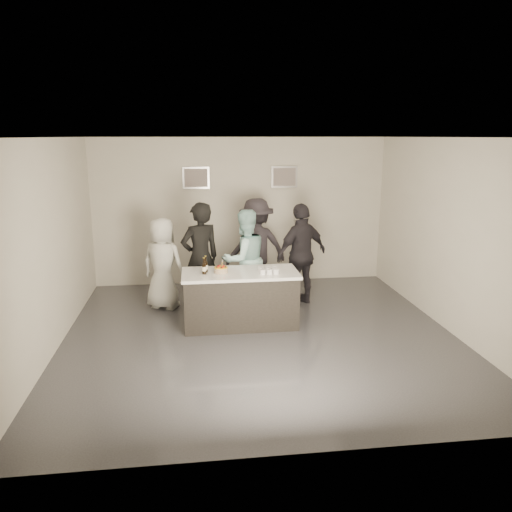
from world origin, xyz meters
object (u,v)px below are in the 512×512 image
object	(u,v)px
person_main_black	(200,258)
person_guest_right	(302,254)
beer_bottle_a	(206,264)
beer_bottle_b	(204,266)
person_guest_left	(163,264)
person_guest_back	(256,247)
person_main_blue	(245,259)
cake	(221,270)
bar_counter	(240,299)

from	to	relation	value
person_main_black	person_guest_right	size ratio (longest dim) A/B	1.04
beer_bottle_a	beer_bottle_b	bearing A→B (deg)	-104.12
person_guest_left	person_guest_back	world-z (taller)	person_guest_back
beer_bottle_b	person_guest_left	bearing A→B (deg)	123.27
beer_bottle_b	person_main_blue	distance (m)	1.18
cake	person_main_black	xyz separation A→B (m)	(-0.31, 0.71, 0.03)
person_guest_right	person_guest_back	distance (m)	1.02
person_main_black	person_guest_back	xyz separation A→B (m)	(1.10, 0.95, -0.04)
beer_bottle_a	person_guest_back	size ratio (longest dim) A/B	0.14
beer_bottle_b	person_main_blue	xyz separation A→B (m)	(0.74, 0.91, -0.14)
beer_bottle_b	person_guest_left	world-z (taller)	person_guest_left
bar_counter	person_main_black	xyz separation A→B (m)	(-0.62, 0.72, 0.52)
person_main_blue	person_guest_left	world-z (taller)	person_main_blue
cake	person_guest_right	size ratio (longest dim) A/B	0.12
beer_bottle_b	person_guest_right	xyz separation A→B (m)	(1.79, 1.01, -0.10)
cake	person_guest_right	bearing A→B (deg)	32.12
bar_counter	beer_bottle_a	bearing A→B (deg)	174.63
person_guest_left	person_guest_right	distance (m)	2.49
bar_counter	cake	bearing A→B (deg)	179.84
person_main_black	beer_bottle_a	bearing A→B (deg)	71.58
bar_counter	beer_bottle_b	world-z (taller)	beer_bottle_b
person_main_blue	person_guest_right	world-z (taller)	person_guest_right
beer_bottle_b	person_guest_right	size ratio (longest dim) A/B	0.14
person_guest_left	beer_bottle_b	bearing A→B (deg)	149.57
beer_bottle_b	person_main_black	size ratio (longest dim) A/B	0.13
beer_bottle_a	person_guest_right	size ratio (longest dim) A/B	0.14
person_main_black	beer_bottle_b	bearing A→B (deg)	68.73
person_main_blue	person_guest_right	xyz separation A→B (m)	(1.05, 0.10, 0.04)
beer_bottle_a	person_main_blue	xyz separation A→B (m)	(0.71, 0.80, -0.14)
person_main_black	person_guest_left	world-z (taller)	person_main_black
person_main_black	person_guest_back	world-z (taller)	person_main_black
beer_bottle_b	person_main_black	bearing A→B (deg)	93.39
beer_bottle_a	beer_bottle_b	size ratio (longest dim) A/B	1.00
person_main_black	person_guest_right	distance (m)	1.85
person_guest_right	beer_bottle_a	bearing A→B (deg)	-0.69
person_guest_back	cake	bearing A→B (deg)	51.17
person_guest_right	person_guest_back	bearing A→B (deg)	-72.02
beer_bottle_b	person_guest_left	distance (m)	1.30
person_guest_left	person_guest_right	bearing A→B (deg)	-155.10
bar_counter	person_guest_back	distance (m)	1.80
person_main_black	person_guest_right	bearing A→B (deg)	162.77
bar_counter	person_guest_right	distance (m)	1.62
person_main_blue	person_guest_back	bearing A→B (deg)	-134.45
person_guest_right	bar_counter	bearing A→B (deg)	10.36
beer_bottle_b	person_main_black	distance (m)	0.77
bar_counter	person_main_black	world-z (taller)	person_main_black
bar_counter	cake	distance (m)	0.58
bar_counter	person_guest_back	xyz separation A→B (m)	(0.48, 1.67, 0.48)
beer_bottle_a	person_main_black	bearing A→B (deg)	96.24
beer_bottle_a	person_guest_right	distance (m)	1.98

